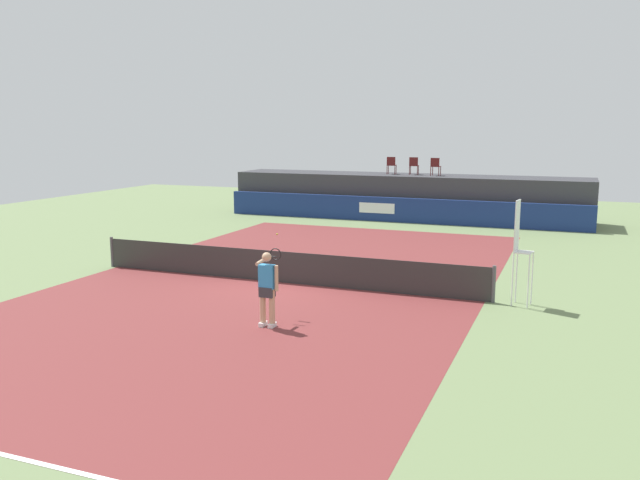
# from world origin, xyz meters

# --- Properties ---
(ground_plane) EXTENTS (48.00, 48.00, 0.00)m
(ground_plane) POSITION_xyz_m (0.00, 3.00, 0.00)
(ground_plane) COLOR #6B7F51
(court_inner) EXTENTS (12.00, 22.00, 0.00)m
(court_inner) POSITION_xyz_m (0.00, 0.00, 0.00)
(court_inner) COLOR maroon
(court_inner) RESTS_ON ground
(sponsor_wall) EXTENTS (18.00, 0.22, 1.20)m
(sponsor_wall) POSITION_xyz_m (-0.00, 13.50, 0.60)
(sponsor_wall) COLOR navy
(sponsor_wall) RESTS_ON ground
(spectator_platform) EXTENTS (18.00, 2.80, 2.20)m
(spectator_platform) POSITION_xyz_m (0.00, 15.30, 1.10)
(spectator_platform) COLOR #38383D
(spectator_platform) RESTS_ON ground
(spectator_chair_far_left) EXTENTS (0.48, 0.48, 0.89)m
(spectator_chair_far_left) POSITION_xyz_m (-0.85, 15.35, 2.69)
(spectator_chair_far_left) COLOR #561919
(spectator_chair_far_left) RESTS_ON spectator_platform
(spectator_chair_left) EXTENTS (0.48, 0.48, 0.89)m
(spectator_chair_left) POSITION_xyz_m (0.31, 15.39, 2.69)
(spectator_chair_left) COLOR #561919
(spectator_chair_left) RESTS_ON spectator_platform
(spectator_chair_center) EXTENTS (0.45, 0.45, 0.89)m
(spectator_chair_center) POSITION_xyz_m (1.48, 15.12, 2.69)
(spectator_chair_center) COLOR #561919
(spectator_chair_center) RESTS_ON spectator_platform
(umpire_chair) EXTENTS (0.50, 0.50, 2.76)m
(umpire_chair) POSITION_xyz_m (6.81, 0.02, 1.59)
(umpire_chair) COLOR white
(umpire_chair) RESTS_ON ground
(tennis_net) EXTENTS (12.40, 0.02, 0.95)m
(tennis_net) POSITION_xyz_m (0.00, 0.00, 0.47)
(tennis_net) COLOR #2D2D2D
(tennis_net) RESTS_ON ground
(net_post_near) EXTENTS (0.10, 0.10, 1.00)m
(net_post_near) POSITION_xyz_m (-6.20, 0.00, 0.50)
(net_post_near) COLOR #4C4C51
(net_post_near) RESTS_ON ground
(net_post_far) EXTENTS (0.10, 0.10, 1.00)m
(net_post_far) POSITION_xyz_m (6.20, 0.00, 0.50)
(net_post_far) COLOR #4C4C51
(net_post_far) RESTS_ON ground
(tennis_player) EXTENTS (0.68, 1.12, 1.77)m
(tennis_player) POSITION_xyz_m (1.55, -4.08, 0.96)
(tennis_player) COLOR white
(tennis_player) RESTS_ON court_inner
(tennis_ball) EXTENTS (0.07, 0.07, 0.07)m
(tennis_ball) POSITION_xyz_m (-3.84, 7.86, 0.04)
(tennis_ball) COLOR #D8EA33
(tennis_ball) RESTS_ON court_inner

